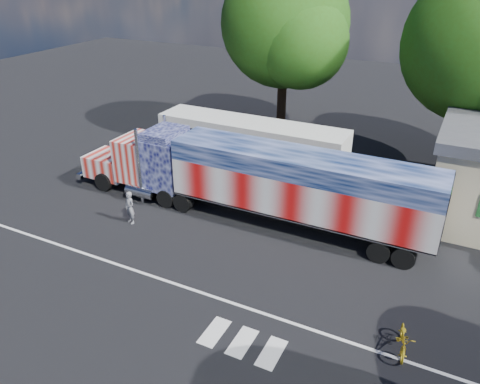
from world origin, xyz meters
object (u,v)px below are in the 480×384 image
at_px(coach_bus, 251,148).
at_px(bicycle, 403,340).
at_px(woman, 130,208).
at_px(tree_n_mid, 287,24).
at_px(semi_truck, 254,179).

height_order(coach_bus, bicycle, coach_bus).
bearing_deg(coach_bus, woman, -109.65).
distance_m(woman, tree_n_mid, 17.98).
height_order(semi_truck, bicycle, semi_truck).
xyz_separation_m(semi_truck, coach_bus, (-2.60, 5.12, -0.46)).
bearing_deg(semi_truck, tree_n_mid, 105.10).
height_order(semi_truck, tree_n_mid, tree_n_mid).
height_order(semi_truck, woman, semi_truck).
bearing_deg(bicycle, semi_truck, 134.59).
xyz_separation_m(semi_truck, tree_n_mid, (-3.39, 12.56, 6.26)).
relative_size(coach_bus, tree_n_mid, 0.94).
height_order(semi_truck, coach_bus, semi_truck).
relative_size(coach_bus, bicycle, 6.58).
distance_m(coach_bus, bicycle, 16.49).
relative_size(semi_truck, woman, 11.62).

